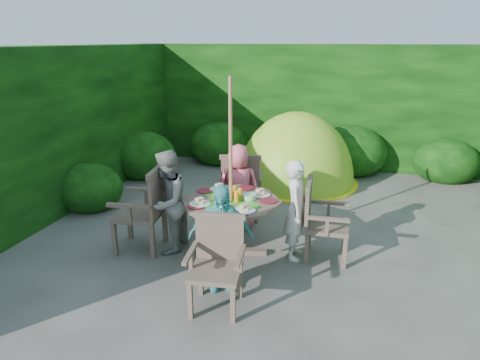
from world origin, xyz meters
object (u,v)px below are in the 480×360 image
(garden_chair_left, at_px, (146,208))
(child_right, at_px, (296,210))
(child_back, at_px, (238,187))
(child_front, at_px, (221,238))
(parasol_pole, at_px, (231,170))
(patio_table, at_px, (231,208))
(child_left, at_px, (168,202))
(dome_tent, at_px, (295,182))
(garden_chair_right, at_px, (321,219))
(garden_chair_back, at_px, (241,186))
(garden_chair_front, at_px, (217,261))

(garden_chair_left, bearing_deg, child_right, 92.32)
(garden_chair_left, relative_size, child_back, 0.87)
(child_front, bearing_deg, parasol_pole, 87.56)
(child_front, bearing_deg, patio_table, 87.26)
(patio_table, bearing_deg, child_left, -170.31)
(patio_table, distance_m, dome_tent, 3.14)
(child_front, bearing_deg, garden_chair_right, 34.02)
(child_front, xyz_separation_m, dome_tent, (0.19, 3.86, -0.59))
(garden_chair_back, relative_size, child_right, 0.80)
(patio_table, relative_size, child_left, 1.09)
(child_right, bearing_deg, child_front, 140.06)
(child_left, height_order, dome_tent, dome_tent)
(garden_chair_front, distance_m, child_right, 1.37)
(garden_chair_back, bearing_deg, garden_chair_right, 132.52)
(garden_chair_left, xyz_separation_m, child_right, (1.86, 0.32, 0.06))
(patio_table, height_order, child_front, child_front)
(garden_chair_back, xyz_separation_m, child_right, (0.97, -0.94, 0.09))
(child_left, distance_m, child_back, 1.13)
(child_back, bearing_deg, child_right, 126.09)
(garden_chair_back, height_order, dome_tent, dome_tent)
(child_front, bearing_deg, child_left, 132.56)
(parasol_pole, relative_size, garden_chair_back, 2.20)
(child_right, distance_m, child_back, 1.13)
(garden_chair_right, bearing_deg, garden_chair_front, 141.93)
(parasol_pole, xyz_separation_m, garden_chair_right, (1.08, 0.19, -0.59))
(child_back, xyz_separation_m, child_front, (0.27, -1.58, -0.02))
(patio_table, height_order, garden_chair_right, garden_chair_right)
(parasol_pole, height_order, child_back, parasol_pole)
(garden_chair_front, xyz_separation_m, dome_tent, (0.14, 4.15, -0.48))
(patio_table, xyz_separation_m, garden_chair_left, (-1.07, -0.19, -0.04))
(parasol_pole, distance_m, dome_tent, 3.28)
(garden_chair_right, relative_size, child_back, 0.78)
(patio_table, height_order, dome_tent, dome_tent)
(parasol_pole, xyz_separation_m, child_right, (0.79, 0.13, -0.48))
(child_right, bearing_deg, patio_table, 94.99)
(garden_chair_back, xyz_separation_m, dome_tent, (0.50, 1.99, -0.53))
(garden_chair_front, height_order, child_front, child_front)
(child_left, bearing_deg, dome_tent, 158.44)
(garden_chair_front, bearing_deg, garden_chair_left, 137.35)
(dome_tent, bearing_deg, patio_table, -90.76)
(garden_chair_left, height_order, garden_chair_back, garden_chair_left)
(garden_chair_right, relative_size, garden_chair_front, 1.06)
(garden_chair_right, bearing_deg, parasol_pole, 96.99)
(dome_tent, bearing_deg, garden_chair_front, -86.69)
(patio_table, xyz_separation_m, child_back, (-0.14, 0.79, 0.00))
(patio_table, bearing_deg, dome_tent, 84.01)
(patio_table, bearing_deg, garden_chair_right, 10.07)
(parasol_pole, xyz_separation_m, garden_chair_left, (-1.07, -0.19, -0.53))
(child_left, distance_m, dome_tent, 3.46)
(parasol_pole, xyz_separation_m, child_left, (-0.79, -0.13, -0.44))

